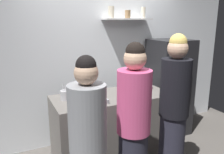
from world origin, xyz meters
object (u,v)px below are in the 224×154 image
(utensil_holder, at_px, (65,95))
(water_bottle_plastic, at_px, (148,83))
(wine_bottle_pale_glass, at_px, (79,86))
(person_pink_top, at_px, (133,128))
(person_blonde, at_px, (174,111))
(wine_bottle_green_glass, at_px, (136,80))
(person_grey_hoodie, at_px, (88,146))
(refrigerator, at_px, (169,87))
(baking_pan, at_px, (92,101))

(utensil_holder, xyz_separation_m, water_bottle_plastic, (1.19, -0.05, 0.03))
(wine_bottle_pale_glass, distance_m, person_pink_top, 1.06)
(wine_bottle_pale_glass, distance_m, person_blonde, 1.25)
(person_blonde, bearing_deg, wine_bottle_green_glass, 37.23)
(person_pink_top, bearing_deg, person_grey_hoodie, 154.76)
(utensil_holder, distance_m, person_blonde, 1.33)
(refrigerator, xyz_separation_m, utensil_holder, (-1.85, -0.27, 0.20))
(baking_pan, bearing_deg, person_pink_top, -72.90)
(wine_bottle_green_glass, bearing_deg, wine_bottle_pale_glass, 176.86)
(wine_bottle_green_glass, bearing_deg, refrigerator, 14.21)
(baking_pan, relative_size, wine_bottle_pale_glass, 1.10)
(utensil_holder, distance_m, person_pink_top, 1.02)
(person_blonde, height_order, person_grey_hoodie, person_blonde)
(water_bottle_plastic, distance_m, person_pink_top, 1.12)
(wine_bottle_green_glass, xyz_separation_m, water_bottle_plastic, (0.11, -0.13, -0.02))
(wine_bottle_pale_glass, height_order, person_blonde, person_blonde)
(baking_pan, height_order, water_bottle_plastic, water_bottle_plastic)
(refrigerator, height_order, water_bottle_plastic, refrigerator)
(refrigerator, height_order, baking_pan, refrigerator)
(person_blonde, bearing_deg, person_pink_top, 138.76)
(wine_bottle_green_glass, distance_m, person_grey_hoodie, 1.54)
(utensil_holder, relative_size, person_blonde, 0.13)
(baking_pan, height_order, wine_bottle_green_glass, wine_bottle_green_glass)
(utensil_holder, distance_m, wine_bottle_green_glass, 1.09)
(wine_bottle_pale_glass, bearing_deg, person_pink_top, -76.29)
(utensil_holder, xyz_separation_m, wine_bottle_green_glass, (1.08, 0.08, 0.06))
(wine_bottle_green_glass, distance_m, wine_bottle_pale_glass, 0.86)
(baking_pan, distance_m, person_pink_top, 0.68)
(baking_pan, bearing_deg, wine_bottle_pale_glass, 97.58)
(refrigerator, height_order, person_grey_hoodie, person_grey_hoodie)
(refrigerator, distance_m, utensil_holder, 1.88)
(water_bottle_plastic, xyz_separation_m, person_blonde, (-0.11, -0.71, -0.14))
(wine_bottle_green_glass, xyz_separation_m, person_blonde, (-0.00, -0.85, -0.17))
(utensil_holder, bearing_deg, person_grey_hoodie, -91.94)
(wine_bottle_green_glass, height_order, person_pink_top, person_pink_top)
(water_bottle_plastic, bearing_deg, wine_bottle_green_glass, 129.52)
(refrigerator, bearing_deg, person_grey_hoodie, -146.96)
(water_bottle_plastic, bearing_deg, wine_bottle_pale_glass, 169.43)
(baking_pan, distance_m, person_blonde, 0.96)
(refrigerator, bearing_deg, person_blonde, -126.36)
(baking_pan, bearing_deg, person_grey_hoodie, -113.52)
(wine_bottle_green_glass, xyz_separation_m, wine_bottle_pale_glass, (-0.86, 0.05, -0.00))
(refrigerator, relative_size, utensil_holder, 7.21)
(baking_pan, height_order, person_pink_top, person_pink_top)
(water_bottle_plastic, height_order, person_blonde, person_blonde)
(water_bottle_plastic, bearing_deg, person_pink_top, -130.80)
(wine_bottle_pale_glass, bearing_deg, refrigerator, 5.15)
(wine_bottle_pale_glass, distance_m, water_bottle_plastic, 0.99)
(person_grey_hoodie, bearing_deg, wine_bottle_green_glass, 124.55)
(baking_pan, xyz_separation_m, wine_bottle_pale_glass, (-0.05, 0.37, 0.09))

